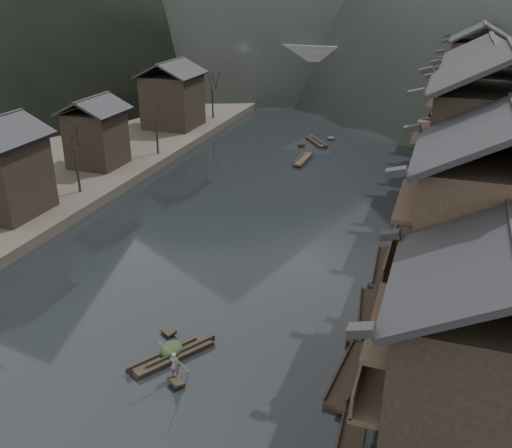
% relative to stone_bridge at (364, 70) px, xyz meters
% --- Properties ---
extents(water, '(300.00, 300.00, 0.00)m').
position_rel_stone_bridge_xyz_m(water, '(0.00, -72.00, -5.11)').
color(water, black).
rests_on(water, ground).
extents(left_bank, '(40.00, 200.00, 1.20)m').
position_rel_stone_bridge_xyz_m(left_bank, '(-35.00, -32.00, -4.51)').
color(left_bank, '#2D2823').
rests_on(left_bank, ground).
extents(stilt_houses, '(9.00, 67.60, 16.89)m').
position_rel_stone_bridge_xyz_m(stilt_houses, '(17.28, -52.70, 3.94)').
color(stilt_houses, black).
rests_on(stilt_houses, ground).
extents(left_houses, '(8.10, 53.20, 8.73)m').
position_rel_stone_bridge_xyz_m(left_houses, '(-20.50, -51.88, 0.55)').
color(left_houses, black).
rests_on(left_houses, left_bank).
extents(bare_trees, '(3.39, 59.68, 6.78)m').
position_rel_stone_bridge_xyz_m(bare_trees, '(-17.00, -57.68, 0.74)').
color(bare_trees, black).
rests_on(bare_trees, left_bank).
extents(moored_sampans, '(3.03, 50.48, 0.47)m').
position_rel_stone_bridge_xyz_m(moored_sampans, '(12.10, -57.56, -4.91)').
color(moored_sampans, black).
rests_on(moored_sampans, water).
extents(midriver_boats, '(3.97, 13.33, 0.44)m').
position_rel_stone_bridge_xyz_m(midriver_boats, '(-0.92, -32.35, -4.91)').
color(midriver_boats, black).
rests_on(midriver_boats, water).
extents(stone_bridge, '(40.00, 6.00, 9.00)m').
position_rel_stone_bridge_xyz_m(stone_bridge, '(0.00, 0.00, 0.00)').
color(stone_bridge, '#4C4C4F').
rests_on(stone_bridge, ground).
extents(hero_sampan, '(3.61, 5.07, 0.44)m').
position_rel_stone_bridge_xyz_m(hero_sampan, '(1.58, -74.73, -4.91)').
color(hero_sampan, black).
rests_on(hero_sampan, water).
extents(cargo_heap, '(1.19, 1.56, 0.71)m').
position_rel_stone_bridge_xyz_m(cargo_heap, '(1.45, -74.52, -4.31)').
color(cargo_heap, black).
rests_on(cargo_heap, hero_sampan).
extents(boatman, '(0.56, 0.37, 1.53)m').
position_rel_stone_bridge_xyz_m(boatman, '(2.57, -76.34, -3.90)').
color(boatman, '#59595B').
rests_on(boatman, hero_sampan).
extents(bamboo_pole, '(0.85, 2.06, 3.49)m').
position_rel_stone_bridge_xyz_m(bamboo_pole, '(2.77, -76.34, -1.40)').
color(bamboo_pole, '#8C7A51').
rests_on(bamboo_pole, boatman).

